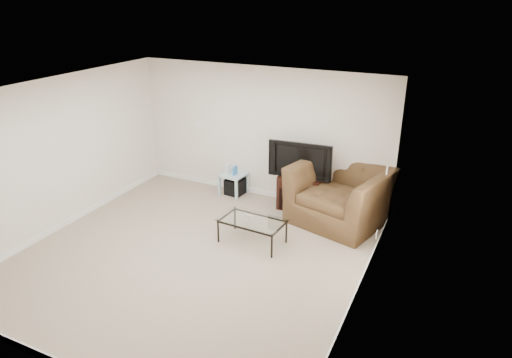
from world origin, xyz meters
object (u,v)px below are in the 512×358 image
at_px(coffee_table, 252,231).
at_px(television, 302,159).
at_px(side_table, 233,184).
at_px(subwoofer, 235,187).
at_px(recliner, 340,186).
at_px(tv_stand, 301,191).

bearing_deg(coffee_table, television, 80.50).
bearing_deg(coffee_table, side_table, 126.74).
relative_size(subwoofer, coffee_table, 0.32).
bearing_deg(television, recliner, -18.27).
xyz_separation_m(subwoofer, coffee_table, (1.12, -1.55, 0.05)).
bearing_deg(television, tv_stand, 89.87).
distance_m(tv_stand, subwoofer, 1.38).
bearing_deg(coffee_table, subwoofer, 125.79).
bearing_deg(tv_stand, subwoofer, 175.45).
distance_m(television, subwoofer, 1.60).
bearing_deg(tv_stand, side_table, 176.07).
relative_size(subwoofer, recliner, 0.21).
bearing_deg(coffee_table, tv_stand, 80.77).
relative_size(television, subwoofer, 3.25).
distance_m(television, recliner, 0.86).
xyz_separation_m(television, recliner, (0.78, -0.20, -0.30)).
xyz_separation_m(tv_stand, subwoofer, (-1.37, 0.01, -0.17)).
xyz_separation_m(tv_stand, recliner, (0.78, -0.23, 0.35)).
distance_m(tv_stand, side_table, 1.40).
relative_size(tv_stand, recliner, 0.50).
bearing_deg(side_table, recliner, -6.01).
height_order(tv_stand, recliner, recliner).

